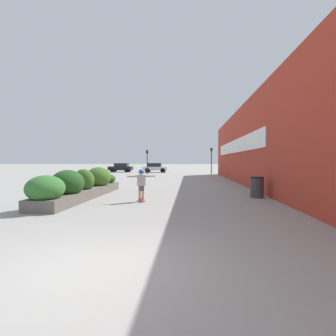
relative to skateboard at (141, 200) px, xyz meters
name	(u,v)px	position (x,y,z in m)	size (l,w,h in m)	color
ground_plane	(91,268)	(0.47, -7.36, -0.07)	(300.00, 300.00, 0.00)	gray
building_wall_right	(254,143)	(6.47, 6.26, 2.98)	(0.67, 37.56, 6.09)	#B23323
planter_box	(82,185)	(-3.07, 0.76, 0.57)	(1.50, 8.38, 1.49)	#605B54
skateboard	(141,200)	(0.00, 0.00, 0.00)	(0.41, 0.65, 0.09)	maroon
skateboarder	(141,181)	(0.00, 0.00, 0.85)	(1.22, 0.53, 1.37)	tan
trash_bin	(257,187)	(5.56, 1.71, 0.46)	(0.67, 0.67, 1.04)	#38383D
car_leftmost	(155,167)	(-3.24, 30.00, 0.73)	(3.95, 1.84, 1.50)	silver
car_center_left	(247,167)	(11.46, 30.90, 0.77)	(4.46, 1.91, 1.57)	maroon
car_center_right	(121,167)	(-9.13, 31.04, 0.71)	(3.87, 2.03, 1.48)	black
traffic_light_left	(147,158)	(-3.64, 24.35, 2.24)	(0.28, 0.30, 3.37)	black
traffic_light_right	(211,156)	(5.21, 24.37, 2.40)	(0.28, 0.30, 3.63)	black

